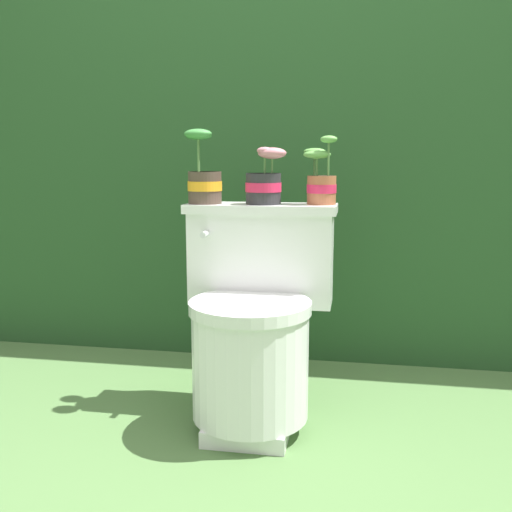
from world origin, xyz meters
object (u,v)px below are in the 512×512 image
Objects in this scene: toilet at (254,325)px; potted_plant_middle at (321,182)px; potted_plant_midleft at (264,183)px; potted_plant_left at (204,179)px.

potted_plant_middle is at bearing 38.90° from toilet.
toilet is 3.16× the size of potted_plant_middle.
potted_plant_midleft is 0.84× the size of potted_plant_middle.
toilet is at bearing -94.88° from potted_plant_midleft.
potted_plant_middle is at bearing 8.62° from potted_plant_midleft.
potted_plant_middle is (0.20, 0.16, 0.46)m from toilet.
potted_plant_middle reaches higher than potted_plant_midleft.
potted_plant_midleft is at bearing -171.38° from potted_plant_middle.
toilet is 0.52m from potted_plant_left.
potted_plant_left is at bearing -174.63° from potted_plant_middle.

